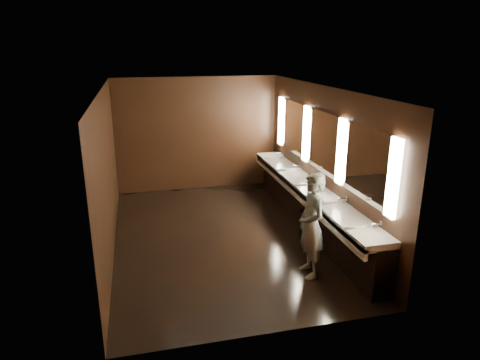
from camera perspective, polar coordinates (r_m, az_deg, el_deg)
name	(u,v)px	position (r m, az deg, el deg)	size (l,w,h in m)	color
floor	(222,236)	(8.32, -2.41, -7.47)	(6.00, 6.00, 0.00)	black
ceiling	(220,89)	(7.57, -2.69, 12.09)	(4.00, 6.00, 0.02)	#2D2D2B
wall_back	(197,134)	(10.71, -5.70, 6.08)	(4.00, 0.02, 2.80)	black
wall_front	(271,233)	(5.09, 4.12, -7.13)	(4.00, 0.02, 2.80)	black
wall_left	(107,174)	(7.72, -17.27, 0.80)	(0.02, 6.00, 2.80)	black
wall_right	(322,160)	(8.43, 10.92, 2.69)	(0.02, 6.00, 2.80)	black
sink_counter	(310,204)	(8.63, 9.32, -3.20)	(0.55, 5.40, 1.01)	black
mirror_band	(322,142)	(8.34, 10.94, 5.00)	(0.06, 5.03, 1.15)	#FFF1CD
person	(312,225)	(6.77, 9.53, -5.97)	(0.62, 0.41, 1.69)	#85A8C6
trash_bin	(308,224)	(8.26, 8.99, -5.84)	(0.35, 0.35, 0.54)	black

